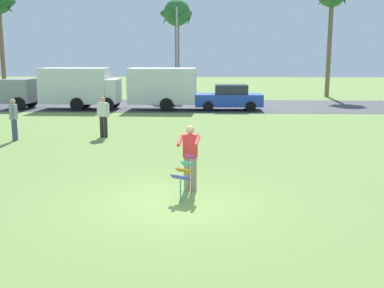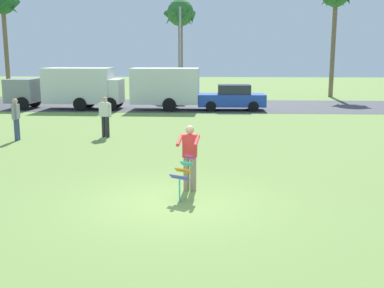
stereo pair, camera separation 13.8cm
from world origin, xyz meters
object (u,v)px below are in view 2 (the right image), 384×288
Objects in this scene: parked_truck_white_box at (152,87)px; palm_tree_left_near at (3,6)px; streetlight_pole at (181,47)px; person_walker_near at (105,116)px; person_kite_flyer at (190,155)px; parked_car_blue at (232,98)px; kite_held at (183,172)px; person_walker_far at (16,118)px; parked_truck_grey_van at (66,87)px; palm_tree_right_near at (180,17)px.

parked_truck_white_box is 0.77× the size of palm_tree_left_near.
streetlight_pole is 17.88m from person_walker_near.
person_kite_flyer is at bearing -57.86° from palm_tree_left_near.
parked_car_blue is 9.03m from streetlight_pole.
person_kite_flyer and person_walker_near have the same top height.
parked_truck_white_box is 10.04m from person_walker_near.
parked_truck_white_box reaches higher than kite_held.
parked_car_blue is 21.57m from palm_tree_left_near.
streetlight_pole is 4.05× the size of person_walker_far.
streetlight_pole is 4.05× the size of person_walker_near.
person_walker_far is at bearing 137.94° from person_kite_flyer.
person_walker_far is at bearing -65.08° from palm_tree_left_near.
person_walker_near is (-1.82, -17.52, -3.06)m from streetlight_pole.
parked_truck_grey_van reaches higher than person_walker_near.
person_walker_far is (-7.45, 7.61, 0.22)m from kite_held.
parked_truck_white_box is at bearing -99.02° from streetlight_pole.
palm_tree_right_near is 4.47× the size of person_walker_near.
person_walker_far is at bearing -106.02° from streetlight_pole.
kite_held is at bearing -64.38° from parked_truck_grey_van.
person_walker_near and person_walker_far have the same top height.
palm_tree_right_near is 20.95m from person_walker_far.
palm_tree_right_near is (-2.23, 27.17, 5.66)m from kite_held.
streetlight_pole is (-3.84, 7.51, 3.22)m from parked_car_blue.
streetlight_pole reaches higher than person_walker_far.
parked_truck_white_box is 3.89× the size of person_walker_far.
parked_truck_grey_van is at bearing 180.00° from parked_truck_white_box.
palm_tree_left_near is at bearing 114.92° from person_walker_far.
parked_truck_white_box is at bearing 100.20° from kite_held.
parked_truck_white_box is 11.70m from person_walker_far.
palm_tree_right_near is (1.11, 8.61, 4.96)m from parked_truck_white_box.
kite_held is 32.98m from palm_tree_left_near.
parked_truck_white_box is 5.08m from parked_car_blue.
person_walker_near is 1.00× the size of person_walker_far.
parked_truck_grey_van is at bearing 116.22° from person_walker_near.
person_walker_near reaches higher than parked_car_blue.
person_walker_near is (4.93, -10.01, -0.48)m from parked_truck_grey_van.
streetlight_pole is at bearing 94.71° from kite_held.
parked_truck_white_box is 17.23m from palm_tree_left_near.
streetlight_pole is at bearing 80.98° from parked_truck_white_box.
palm_tree_right_near is (14.51, -0.46, -0.95)m from palm_tree_left_near.
parked_truck_white_box is at bearing -179.99° from parked_car_blue.
kite_held is at bearing -95.22° from parked_car_blue.
person_kite_flyer is 27.03m from palm_tree_right_near.
person_kite_flyer is 0.41× the size of parked_car_blue.
kite_held is 18.87m from parked_truck_white_box.
parked_car_blue is 2.45× the size of person_walker_near.
parked_truck_grey_van is at bearing -127.77° from palm_tree_right_near.
streetlight_pole is at bearing 73.98° from person_walker_far.
palm_tree_right_near reaches higher than person_walker_near.
person_walker_far is (-5.30, -18.46, -3.06)m from streetlight_pole.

